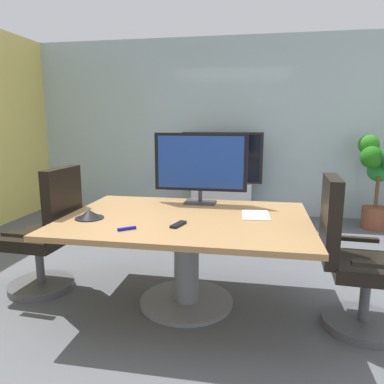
% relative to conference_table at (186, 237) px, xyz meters
% --- Properties ---
extents(ground_plane, '(7.07, 7.07, 0.00)m').
position_rel_conference_table_xyz_m(ground_plane, '(-0.06, 0.13, -0.56)').
color(ground_plane, '#515459').
extents(wall_back_glass_partition, '(6.07, 0.10, 2.73)m').
position_rel_conference_table_xyz_m(wall_back_glass_partition, '(-0.06, 3.12, 0.81)').
color(wall_back_glass_partition, '#9EB2B7').
rests_on(wall_back_glass_partition, ground).
extents(conference_table, '(1.90, 1.35, 0.73)m').
position_rel_conference_table_xyz_m(conference_table, '(0.00, 0.00, 0.00)').
color(conference_table, olive).
rests_on(conference_table, ground).
extents(office_chair_left, '(0.61, 0.58, 1.09)m').
position_rel_conference_table_xyz_m(office_chair_left, '(-1.22, 0.02, -0.10)').
color(office_chair_left, '#4C4C51').
rests_on(office_chair_left, ground).
extents(office_chair_right, '(0.61, 0.59, 1.09)m').
position_rel_conference_table_xyz_m(office_chair_right, '(1.22, -0.13, -0.10)').
color(office_chair_right, '#4C4C51').
rests_on(office_chair_right, ground).
extents(tv_monitor, '(0.84, 0.18, 0.64)m').
position_rel_conference_table_xyz_m(tv_monitor, '(0.03, 0.50, 0.53)').
color(tv_monitor, '#333338').
rests_on(tv_monitor, conference_table).
extents(wall_display_unit, '(1.20, 0.36, 1.31)m').
position_rel_conference_table_xyz_m(wall_display_unit, '(0.01, 2.76, -0.12)').
color(wall_display_unit, '#B7BABC').
rests_on(wall_display_unit, ground).
extents(potted_plant, '(0.59, 0.62, 1.29)m').
position_rel_conference_table_xyz_m(potted_plant, '(2.15, 2.54, 0.22)').
color(potted_plant, brown).
rests_on(potted_plant, ground).
extents(conference_phone, '(0.22, 0.22, 0.07)m').
position_rel_conference_table_xyz_m(conference_phone, '(-0.72, -0.18, 0.20)').
color(conference_phone, black).
rests_on(conference_phone, conference_table).
extents(remote_control, '(0.09, 0.18, 0.02)m').
position_rel_conference_table_xyz_m(remote_control, '(-0.01, -0.26, 0.18)').
color(remote_control, black).
rests_on(remote_control, conference_table).
extents(whiteboard_marker, '(0.11, 0.10, 0.02)m').
position_rel_conference_table_xyz_m(whiteboard_marker, '(-0.33, -0.42, 0.18)').
color(whiteboard_marker, '#1919A5').
rests_on(whiteboard_marker, conference_table).
extents(paper_notepad, '(0.23, 0.31, 0.01)m').
position_rel_conference_table_xyz_m(paper_notepad, '(0.54, 0.13, 0.17)').
color(paper_notepad, white).
rests_on(paper_notepad, conference_table).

